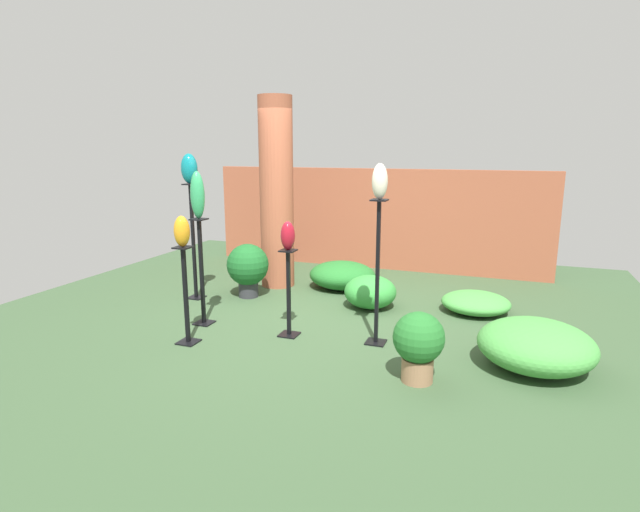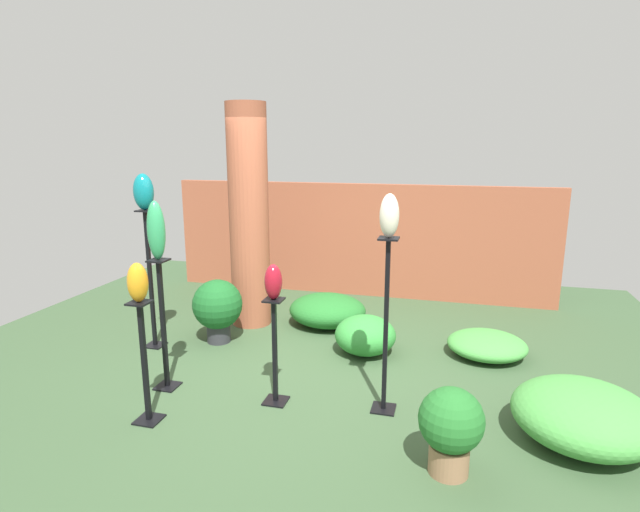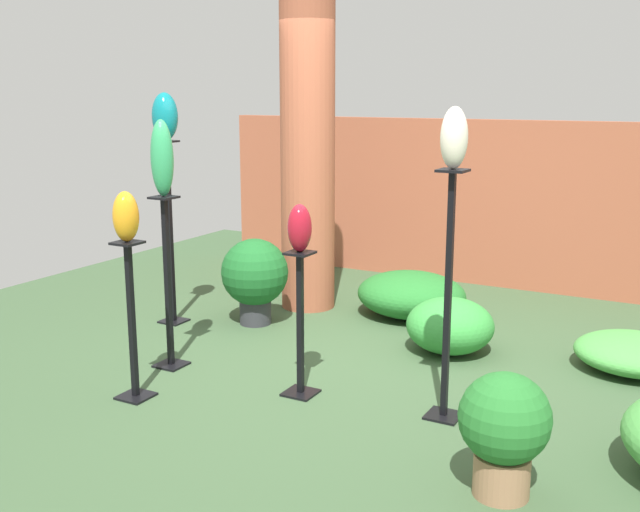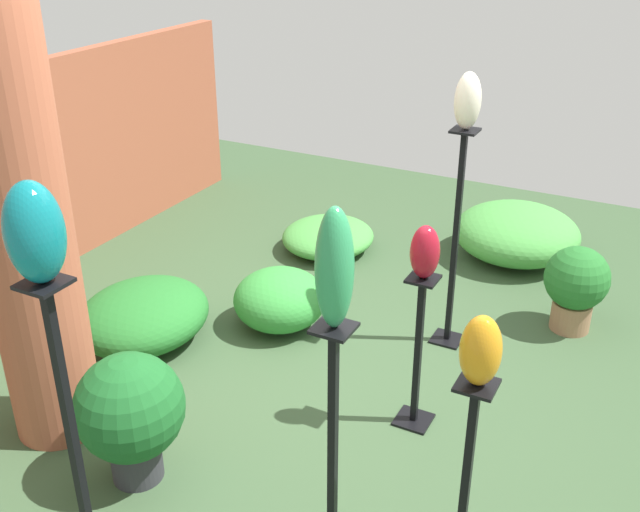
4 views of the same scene
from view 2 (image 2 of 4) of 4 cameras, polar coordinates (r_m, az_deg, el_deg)
ground_plane at (r=5.04m, az=-2.01°, el=-13.27°), size 8.00×8.00×0.00m
brick_wall_back at (r=7.36m, az=4.24°, el=1.84°), size 5.60×0.12×1.65m
brick_pillar at (r=6.09m, az=-8.12°, el=4.40°), size 0.48×0.48×2.68m
pedestal_ivory at (r=4.18m, az=7.52°, el=-8.74°), size 0.20×0.20×1.49m
pedestal_teal at (r=5.74m, az=-18.77°, el=-3.13°), size 0.20×0.20×1.53m
pedestal_ruby at (r=4.38m, az=-5.17°, el=-11.37°), size 0.20×0.20×0.94m
pedestal_jade at (r=4.78m, az=-17.45°, el=-8.11°), size 0.20×0.20×1.22m
pedestal_amber at (r=4.31m, az=-19.38°, el=-12.00°), size 0.20×0.20×1.02m
art_vase_ivory at (r=3.93m, az=7.93°, el=4.58°), size 0.15×0.16×0.35m
art_vase_teal at (r=5.56m, az=-19.52°, el=6.93°), size 0.21×0.20×0.38m
art_vase_ruby at (r=4.15m, az=-5.36°, el=-2.96°), size 0.15×0.16×0.30m
art_vase_jade at (r=4.54m, az=-18.22°, el=2.79°), size 0.15×0.15×0.52m
art_vase_amber at (r=4.07m, az=-20.11°, el=-2.85°), size 0.15×0.17×0.31m
potted_plant_mid_left at (r=3.65m, az=14.72°, el=-18.27°), size 0.44×0.44×0.62m
potted_plant_mid_right at (r=5.76m, az=-11.63°, el=-5.67°), size 0.56×0.56×0.72m
foliage_bed_east at (r=5.43m, az=5.20°, el=-8.98°), size 0.65×0.65×0.41m
foliage_bed_west at (r=6.21m, az=0.85°, el=-6.21°), size 0.95×0.84×0.39m
foliage_bed_center at (r=4.40m, az=27.89°, el=-15.76°), size 1.04×1.03×0.44m
foliage_bed_rear at (r=5.66m, az=18.54°, el=-9.60°), size 0.82×0.77×0.25m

